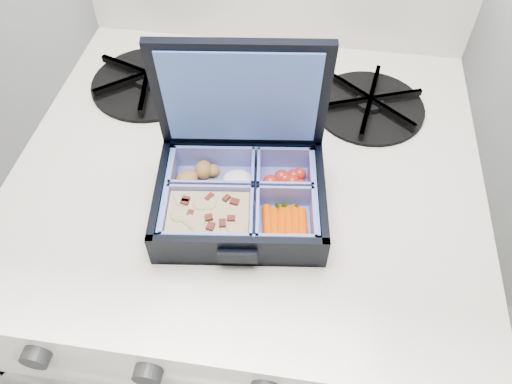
% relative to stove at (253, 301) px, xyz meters
% --- Properties ---
extents(stove, '(0.63, 0.63, 0.95)m').
position_rel_stove_xyz_m(stove, '(0.00, 0.00, 0.00)').
color(stove, beige).
rests_on(stove, floor).
extents(bento_box, '(0.22, 0.18, 0.05)m').
position_rel_stove_xyz_m(bento_box, '(0.00, -0.12, 0.50)').
color(bento_box, black).
rests_on(bento_box, stove).
extents(burner_grate, '(0.22, 0.22, 0.02)m').
position_rel_stove_xyz_m(burner_grate, '(0.16, 0.10, 0.49)').
color(burner_grate, black).
rests_on(burner_grate, stove).
extents(burner_grate_rear, '(0.23, 0.23, 0.02)m').
position_rel_stove_xyz_m(burner_grate_rear, '(-0.18, 0.11, 0.49)').
color(burner_grate_rear, black).
rests_on(burner_grate_rear, stove).
extents(fork, '(0.15, 0.13, 0.01)m').
position_rel_stove_xyz_m(fork, '(0.02, 0.03, 0.48)').
color(fork, '#BCBCC1').
rests_on(fork, stove).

